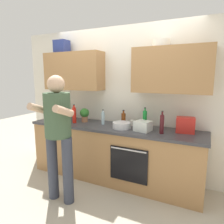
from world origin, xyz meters
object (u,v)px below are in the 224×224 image
Objects in this scene: bottle_juice at (50,114)px; bottle_soda at (145,119)px; bottle_water at (103,118)px; bottle_vinegar at (123,119)px; bottle_wine at (162,124)px; potted_herb at (85,114)px; bottle_hotsauce at (74,115)px; cup_coffee at (132,123)px; mixing_bowl at (122,125)px; person_standing at (58,129)px; grocery_bag_crisps at (185,125)px; knife_block at (64,115)px; grocery_bag_produce at (143,126)px; grocery_bag_rice at (62,114)px.

bottle_juice is 1.73m from bottle_soda.
bottle_water is 0.78× the size of bottle_soda.
bottle_vinegar is at bearing 9.78° from bottle_juice.
bottle_juice is 1.04m from bottle_water.
bottle_wine is at bearing -0.12° from bottle_juice.
bottle_juice is at bearing -167.61° from potted_herb.
bottle_hotsauce is 3.33× the size of cup_coffee.
bottle_juice reaches higher than mixing_bowl.
grocery_bag_crisps is at bearing 32.80° from person_standing.
bottle_wine is (2.03, -0.00, 0.02)m from bottle_juice.
cup_coffee is (-0.52, 0.24, -0.09)m from bottle_wine.
person_standing is at bearing -116.94° from bottle_vinegar.
mixing_bowl is (0.06, -0.22, -0.05)m from bottle_vinegar.
bottle_wine is 1.02× the size of knife_block.
bottle_vinegar is 0.96m from grocery_bag_crisps.
bottle_wine is at bearing -19.45° from bottle_vinegar.
person_standing is 7.76× the size of grocery_bag_produce.
bottle_water is 0.90m from grocery_bag_rice.
bottle_wine reaches higher than bottle_vinegar.
bottle_wine is 0.29m from grocery_bag_produce.
bottle_hotsauce is at bearing -164.15° from bottle_vinegar.
bottle_soda is 0.98× the size of bottle_wine.
bottle_water is at bearing -3.64° from potted_herb.
bottle_juice is (-0.85, 0.77, 0.01)m from person_standing.
grocery_bag_rice is (-1.89, 0.19, -0.04)m from bottle_wine.
bottle_hotsauce is 0.54m from bottle_juice.
grocery_bag_crisps is at bearing 2.70° from bottle_water.
bottle_juice is 2.33m from grocery_bag_crisps.
grocery_bag_crisps is at bearing -4.04° from bottle_soda.
person_standing is at bearing -102.02° from bottle_water.
bottle_soda reaches higher than bottle_vinegar.
bottle_juice is 1.12× the size of grocery_bag_rice.
person_standing reaches higher than bottle_water.
bottle_vinegar is 0.72m from bottle_wine.
grocery_bag_crisps is at bearing 16.02° from grocery_bag_produce.
potted_herb is at bearing 12.39° from bottle_juice.
bottle_wine is (0.31, -0.23, 0.00)m from bottle_soda.
bottle_wine reaches higher than grocery_bag_produce.
bottle_juice is 0.86× the size of knife_block.
grocery_bag_produce is (1.62, -0.16, -0.02)m from grocery_bag_rice.
grocery_bag_rice is (-0.52, 0.04, -0.04)m from potted_herb.
potted_herb is (0.66, 0.14, 0.02)m from bottle_juice.
bottle_soda reaches higher than grocery_bag_rice.
cup_coffee is at bearing 1.16° from bottle_vinegar.
grocery_bag_rice is (0.13, 0.18, -0.02)m from bottle_juice.
grocery_bag_rice is (-0.41, 0.18, -0.04)m from bottle_hotsauce.
bottle_water is 1.02× the size of grocery_bag_rice.
bottle_juice is at bearing 171.02° from knife_block.
knife_block is (-1.66, -0.05, -0.01)m from bottle_wine.
bottle_hotsauce reaches higher than grocery_bag_crisps.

